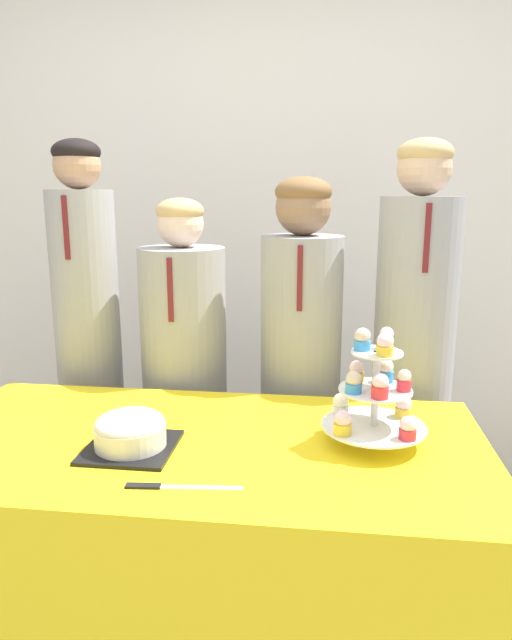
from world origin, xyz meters
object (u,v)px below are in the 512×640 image
student_3 (411,379)px  cake_knife (164,487)px  cupcake_stand (375,392)px  round_cake (130,431)px  student_0 (90,363)px  student_2 (300,390)px  student_1 (185,399)px

student_3 → cake_knife: bearing=-128.0°
cake_knife → cupcake_stand: bearing=26.5°
round_cake → student_0: (-0.40, 0.67, -0.03)m
cupcake_stand → student_2: (-0.22, 0.56, -0.20)m
cake_knife → student_0: (-0.54, 0.86, 0.02)m
student_0 → cake_knife: bearing=-57.7°
cupcake_stand → student_0: student_0 is taller
cake_knife → cupcake_stand: 0.60m
cake_knife → student_3: student_3 is taller
student_2 → cake_knife: bearing=-107.4°
student_1 → student_3: bearing=0.0°
cupcake_stand → student_1: size_ratio=0.22×
cake_knife → student_1: 0.88m
round_cake → student_1: bearing=92.2°
round_cake → cupcake_stand: (0.64, 0.12, 0.10)m
round_cake → student_3: (0.82, 0.67, -0.05)m
cake_knife → cupcake_stand: cupcake_stand is taller
student_3 → cupcake_stand: bearing=-107.8°
round_cake → student_0: size_ratio=0.14×
round_cake → student_0: student_0 is taller
cupcake_stand → student_2: 0.63m
student_0 → student_2: size_ratio=1.09×
cupcake_stand → student_0: bearing=151.8°
student_0 → student_1: bearing=0.0°
student_1 → student_2: student_2 is taller
cake_knife → student_3: (0.67, 0.86, 0.00)m
round_cake → cupcake_stand: size_ratio=0.73×
cake_knife → student_2: size_ratio=0.18×
student_0 → student_2: 0.82m
round_cake → cake_knife: round_cake is taller
round_cake → cake_knife: bearing=-52.3°
student_0 → round_cake: bearing=-59.3°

